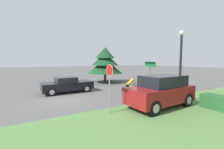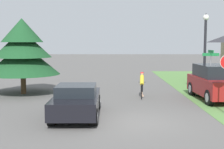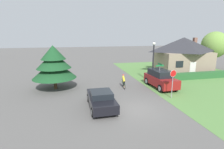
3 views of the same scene
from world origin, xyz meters
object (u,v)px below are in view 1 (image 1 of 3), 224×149
object	(u,v)px
parked_suv_right	(161,91)
street_name_sign	(150,76)
conifer_tall_near	(105,62)
cyclist	(130,85)
sedan_left_lane	(67,85)
street_lamp	(181,58)
stop_sign	(110,80)

from	to	relation	value
parked_suv_right	street_name_sign	size ratio (longest dim) A/B	1.61
conifer_tall_near	cyclist	bearing A→B (deg)	-10.38
cyclist	parked_suv_right	xyz separation A→B (m)	(4.03, -0.72, 0.26)
cyclist	parked_suv_right	world-z (taller)	parked_suv_right
sedan_left_lane	street_lamp	bearing A→B (deg)	-51.45
parked_suv_right	conifer_tall_near	size ratio (longest dim) A/B	0.96
stop_sign	street_name_sign	size ratio (longest dim) A/B	0.95
cyclist	street_lamp	world-z (taller)	street_lamp
street_lamp	stop_sign	bearing A→B (deg)	-96.10
sedan_left_lane	parked_suv_right	distance (m)	8.33
sedan_left_lane	cyclist	xyz separation A→B (m)	(3.28, 4.68, 0.02)
street_lamp	conifer_tall_near	bearing A→B (deg)	179.27
sedan_left_lane	conifer_tall_near	distance (m)	7.52
parked_suv_right	sedan_left_lane	bearing A→B (deg)	116.08
parked_suv_right	cyclist	bearing A→B (deg)	77.54
parked_suv_right	street_lamp	bearing A→B (deg)	-0.56
cyclist	stop_sign	xyz separation A→B (m)	(3.41, -4.05, 1.13)
sedan_left_lane	stop_sign	bearing A→B (deg)	-85.05
street_name_sign	sedan_left_lane	bearing A→B (deg)	-153.30
stop_sign	street_lamp	distance (m)	5.41
parked_suv_right	conifer_tall_near	world-z (taller)	conifer_tall_near
parked_suv_right	conifer_tall_near	bearing A→B (deg)	77.36
sedan_left_lane	street_lamp	xyz separation A→B (m)	(7.26, 5.87, 2.38)
stop_sign	sedan_left_lane	bearing A→B (deg)	1.23
street_lamp	street_name_sign	world-z (taller)	street_lamp
parked_suv_right	stop_sign	bearing A→B (deg)	167.10
street_name_sign	conifer_tall_near	distance (m)	11.21
cyclist	conifer_tall_near	xyz separation A→B (m)	(-7.30, 1.34, 2.00)
cyclist	parked_suv_right	distance (m)	4.11
cyclist	stop_sign	distance (m)	5.42
sedan_left_lane	cyclist	size ratio (longest dim) A/B	2.48
stop_sign	street_lamp	size ratio (longest dim) A/B	0.54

